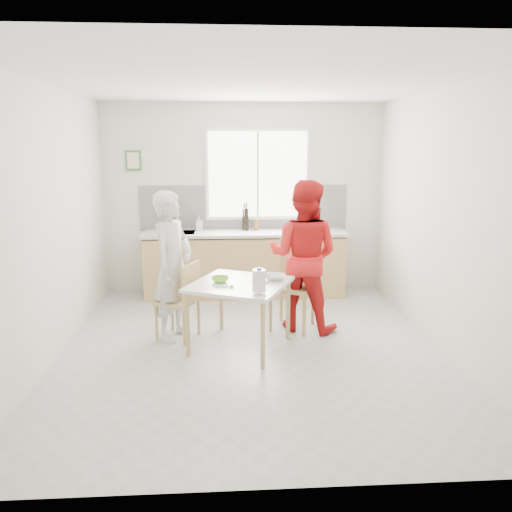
{
  "coord_description": "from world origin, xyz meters",
  "views": [
    {
      "loc": [
        -0.27,
        -4.97,
        2.1
      ],
      "look_at": [
        0.05,
        0.2,
        0.95
      ],
      "focal_mm": 35.0,
      "sensor_mm": 36.0,
      "label": 1
    }
  ],
  "objects_px": {
    "milk_jug": "(259,280)",
    "person_white": "(173,266)",
    "dining_table": "(240,289)",
    "bowl_white": "(275,277)",
    "chair_far": "(294,280)",
    "chair_left": "(182,297)",
    "wine_bottle_b": "(244,219)",
    "person_red": "(303,256)",
    "bowl_green": "(220,279)",
    "wine_bottle_a": "(246,219)"
  },
  "relations": [
    {
      "from": "chair_left",
      "to": "bowl_green",
      "type": "distance_m",
      "value": 0.55
    },
    {
      "from": "dining_table",
      "to": "chair_left",
      "type": "xyz_separation_m",
      "value": [
        -0.62,
        0.28,
        -0.16
      ]
    },
    {
      "from": "chair_left",
      "to": "milk_jug",
      "type": "distance_m",
      "value": 1.11
    },
    {
      "from": "person_white",
      "to": "wine_bottle_b",
      "type": "xyz_separation_m",
      "value": [
        0.85,
        1.77,
        0.25
      ]
    },
    {
      "from": "dining_table",
      "to": "person_red",
      "type": "distance_m",
      "value": 0.94
    },
    {
      "from": "dining_table",
      "to": "wine_bottle_b",
      "type": "relative_size",
      "value": 4.07
    },
    {
      "from": "dining_table",
      "to": "bowl_green",
      "type": "bearing_deg",
      "value": 169.66
    },
    {
      "from": "dining_table",
      "to": "person_red",
      "type": "xyz_separation_m",
      "value": [
        0.74,
        0.53,
        0.23
      ]
    },
    {
      "from": "dining_table",
      "to": "milk_jug",
      "type": "distance_m",
      "value": 0.47
    },
    {
      "from": "person_white",
      "to": "person_red",
      "type": "relative_size",
      "value": 0.94
    },
    {
      "from": "dining_table",
      "to": "chair_left",
      "type": "bearing_deg",
      "value": 155.62
    },
    {
      "from": "dining_table",
      "to": "chair_left",
      "type": "height_order",
      "value": "chair_left"
    },
    {
      "from": "chair_far",
      "to": "wine_bottle_a",
      "type": "xyz_separation_m",
      "value": [
        -0.5,
        1.41,
        0.52
      ]
    },
    {
      "from": "bowl_white",
      "to": "wine_bottle_a",
      "type": "relative_size",
      "value": 0.7
    },
    {
      "from": "person_red",
      "to": "milk_jug",
      "type": "height_order",
      "value": "person_red"
    },
    {
      "from": "milk_jug",
      "to": "wine_bottle_a",
      "type": "relative_size",
      "value": 0.74
    },
    {
      "from": "chair_far",
      "to": "person_white",
      "type": "xyz_separation_m",
      "value": [
        -1.38,
        -0.28,
        0.26
      ]
    },
    {
      "from": "person_red",
      "to": "wine_bottle_a",
      "type": "relative_size",
      "value": 5.42
    },
    {
      "from": "wine_bottle_a",
      "to": "wine_bottle_b",
      "type": "distance_m",
      "value": 0.07
    },
    {
      "from": "chair_far",
      "to": "bowl_white",
      "type": "distance_m",
      "value": 0.61
    },
    {
      "from": "person_white",
      "to": "wine_bottle_a",
      "type": "distance_m",
      "value": 1.93
    },
    {
      "from": "bowl_white",
      "to": "wine_bottle_b",
      "type": "distance_m",
      "value": 2.03
    },
    {
      "from": "bowl_green",
      "to": "milk_jug",
      "type": "bearing_deg",
      "value": -47.97
    },
    {
      "from": "person_white",
      "to": "wine_bottle_b",
      "type": "relative_size",
      "value": 5.46
    },
    {
      "from": "chair_far",
      "to": "wine_bottle_b",
      "type": "bearing_deg",
      "value": 133.94
    },
    {
      "from": "dining_table",
      "to": "chair_left",
      "type": "relative_size",
      "value": 1.41
    },
    {
      "from": "dining_table",
      "to": "milk_jug",
      "type": "bearing_deg",
      "value": -65.12
    },
    {
      "from": "person_red",
      "to": "bowl_white",
      "type": "bearing_deg",
      "value": 73.46
    },
    {
      "from": "bowl_white",
      "to": "wine_bottle_b",
      "type": "bearing_deg",
      "value": 96.98
    },
    {
      "from": "bowl_green",
      "to": "bowl_white",
      "type": "xyz_separation_m",
      "value": [
        0.58,
        0.07,
        -0.0
      ]
    },
    {
      "from": "person_white",
      "to": "wine_bottle_a",
      "type": "height_order",
      "value": "person_white"
    },
    {
      "from": "bowl_green",
      "to": "bowl_white",
      "type": "bearing_deg",
      "value": 6.59
    },
    {
      "from": "dining_table",
      "to": "bowl_white",
      "type": "relative_size",
      "value": 5.49
    },
    {
      "from": "chair_far",
      "to": "person_white",
      "type": "bearing_deg",
      "value": -144.06
    },
    {
      "from": "person_white",
      "to": "chair_left",
      "type": "bearing_deg",
      "value": -90.0
    },
    {
      "from": "chair_left",
      "to": "wine_bottle_b",
      "type": "distance_m",
      "value": 2.05
    },
    {
      "from": "person_red",
      "to": "wine_bottle_b",
      "type": "height_order",
      "value": "person_red"
    },
    {
      "from": "bowl_white",
      "to": "person_white",
      "type": "bearing_deg",
      "value": 168.54
    },
    {
      "from": "bowl_white",
      "to": "milk_jug",
      "type": "distance_m",
      "value": 0.54
    },
    {
      "from": "bowl_white",
      "to": "chair_far",
      "type": "bearing_deg",
      "value": 60.67
    },
    {
      "from": "chair_far",
      "to": "bowl_white",
      "type": "bearing_deg",
      "value": -94.96
    },
    {
      "from": "person_white",
      "to": "milk_jug",
      "type": "distance_m",
      "value": 1.15
    },
    {
      "from": "dining_table",
      "to": "milk_jug",
      "type": "relative_size",
      "value": 5.18
    },
    {
      "from": "bowl_green",
      "to": "person_white",
      "type": "bearing_deg",
      "value": 150.78
    },
    {
      "from": "chair_left",
      "to": "wine_bottle_b",
      "type": "bearing_deg",
      "value": -178.31
    },
    {
      "from": "dining_table",
      "to": "wine_bottle_a",
      "type": "bearing_deg",
      "value": 85.55
    },
    {
      "from": "milk_jug",
      "to": "person_white",
      "type": "bearing_deg",
      "value": 165.95
    },
    {
      "from": "bowl_green",
      "to": "wine_bottle_a",
      "type": "distance_m",
      "value": 2.05
    },
    {
      "from": "bowl_green",
      "to": "bowl_white",
      "type": "distance_m",
      "value": 0.58
    },
    {
      "from": "dining_table",
      "to": "chair_far",
      "type": "height_order",
      "value": "chair_far"
    }
  ]
}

